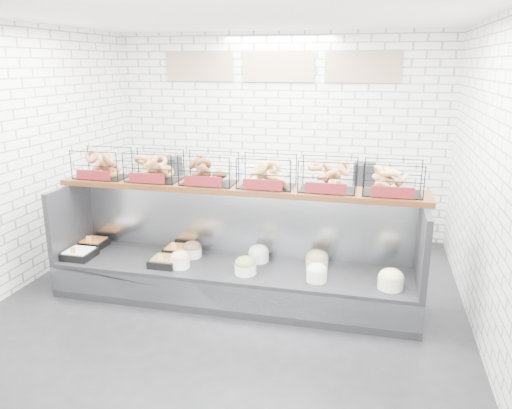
# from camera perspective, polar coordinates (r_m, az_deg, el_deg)

# --- Properties ---
(ground) EXTENTS (5.50, 5.50, 0.00)m
(ground) POSITION_cam_1_polar(r_m,az_deg,el_deg) (5.47, -3.49, -11.99)
(ground) COLOR black
(ground) RESTS_ON ground
(room_shell) EXTENTS (5.02, 5.51, 3.01)m
(room_shell) POSITION_cam_1_polar(r_m,az_deg,el_deg) (5.44, -1.96, 10.63)
(room_shell) COLOR white
(room_shell) RESTS_ON ground
(display_case) EXTENTS (4.00, 0.90, 1.20)m
(display_case) POSITION_cam_1_polar(r_m,az_deg,el_deg) (5.63, -2.50, -7.48)
(display_case) COLOR black
(display_case) RESTS_ON ground
(bagel_shelf) EXTENTS (4.10, 0.50, 0.40)m
(bagel_shelf) POSITION_cam_1_polar(r_m,az_deg,el_deg) (5.46, -2.13, 3.53)
(bagel_shelf) COLOR #3C1D0C
(bagel_shelf) RESTS_ON display_case
(prep_counter) EXTENTS (4.00, 0.60, 1.20)m
(prep_counter) POSITION_cam_1_polar(r_m,az_deg,el_deg) (7.49, 1.87, -0.30)
(prep_counter) COLOR #93969B
(prep_counter) RESTS_ON ground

